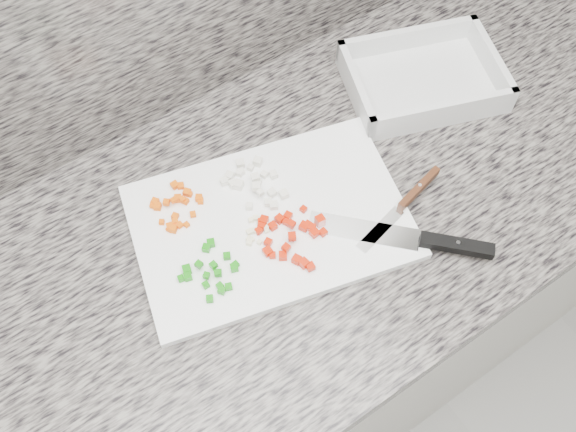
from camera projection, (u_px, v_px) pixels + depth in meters
The scene contains 11 objects.
cabinet at pixel (241, 351), 1.40m from camera, with size 3.92×0.62×0.86m, color silver.
countertop at pixel (223, 259), 1.01m from camera, with size 3.96×0.64×0.04m, color slate.
cutting_board at pixel (270, 222), 1.01m from camera, with size 0.42×0.28×0.01m, color white.
carrot_pile at pixel (176, 207), 1.01m from camera, with size 0.08×0.08×0.02m.
onion_pile at pixel (252, 182), 1.03m from camera, with size 0.09×0.11×0.02m.
green_pepper_pile at pixel (210, 270), 0.95m from camera, with size 0.09×0.09×0.02m.
red_pepper_pile at pixel (290, 235), 0.98m from camera, with size 0.11×0.12×0.02m.
garlic_pile at pixel (257, 229), 0.99m from camera, with size 0.05×0.05×0.01m.
chef_knife at pixel (424, 240), 0.98m from camera, with size 0.22×0.22×0.02m.
paring_knife at pixel (409, 198), 1.02m from camera, with size 0.19×0.06×0.02m.
tray at pixel (423, 80), 1.15m from camera, with size 0.32×0.27×0.06m.
Camera 1 is at (-0.17, 1.01, 1.79)m, focal length 40.00 mm.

